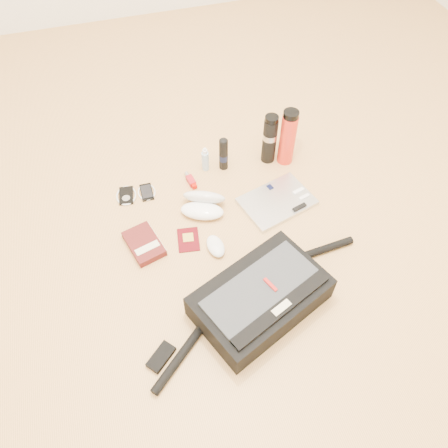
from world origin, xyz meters
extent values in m
plane|color=tan|center=(0.00, 0.00, 0.00)|extent=(4.00, 4.00, 0.00)
cube|color=black|center=(0.01, -0.28, 0.06)|extent=(0.54, 0.45, 0.11)
cube|color=#2D3034|center=(0.01, -0.29, 0.12)|extent=(0.46, 0.35, 0.01)
cube|color=black|center=(0.05, -0.37, 0.12)|extent=(0.40, 0.20, 0.01)
cube|color=beige|center=(0.05, -0.37, 0.12)|extent=(0.08, 0.05, 0.02)
cube|color=#A7120E|center=(0.04, -0.27, 0.12)|extent=(0.04, 0.06, 0.02)
cylinder|color=black|center=(-0.32, -0.39, 0.02)|extent=(0.24, 0.21, 0.03)
cylinder|color=black|center=(0.32, -0.13, 0.02)|extent=(0.29, 0.05, 0.03)
cube|color=black|center=(-0.38, -0.37, 0.01)|extent=(0.11, 0.11, 0.02)
cube|color=silver|center=(0.25, 0.17, 0.01)|extent=(0.35, 0.28, 0.02)
cube|color=black|center=(0.25, 0.25, 0.02)|extent=(0.03, 0.03, 0.00)
cube|color=white|center=(0.36, 0.19, 0.02)|extent=(0.06, 0.03, 0.01)
cube|color=silver|center=(0.37, 0.15, 0.02)|extent=(0.05, 0.03, 0.01)
cube|color=black|center=(0.33, 0.10, 0.02)|extent=(0.07, 0.03, 0.01)
cube|color=#481312|center=(-0.35, 0.11, 0.02)|extent=(0.16, 0.20, 0.03)
cube|color=#EEE7BF|center=(-0.29, 0.13, 0.02)|extent=(0.05, 0.17, 0.03)
cube|color=beige|center=(-0.34, 0.08, 0.03)|extent=(0.10, 0.06, 0.00)
cube|color=#470309|center=(-0.17, 0.09, 0.00)|extent=(0.10, 0.13, 0.00)
cube|color=#E0C14A|center=(-0.17, 0.10, 0.01)|extent=(0.05, 0.05, 0.00)
ellipsoid|color=silver|center=(-0.08, 0.01, 0.02)|extent=(0.08, 0.12, 0.04)
ellipsoid|color=white|center=(-0.08, 0.20, 0.03)|extent=(0.21, 0.16, 0.05)
ellipsoid|color=silver|center=(-0.06, 0.25, 0.05)|extent=(0.21, 0.16, 0.11)
ellipsoid|color=black|center=(-0.11, 0.22, 0.03)|extent=(0.06, 0.05, 0.02)
ellipsoid|color=black|center=(-0.05, 0.19, 0.03)|extent=(0.06, 0.05, 0.02)
cylinder|color=black|center=(-0.08, 0.20, 0.03)|extent=(0.03, 0.02, 0.01)
cube|color=black|center=(-0.38, 0.40, 0.01)|extent=(0.08, 0.11, 0.01)
cylinder|color=#9C9C9F|center=(-0.38, 0.38, 0.01)|extent=(0.04, 0.04, 0.00)
torus|color=silver|center=(-0.38, 0.40, 0.01)|extent=(0.10, 0.10, 0.01)
cube|color=black|center=(-0.29, 0.40, 0.00)|extent=(0.05, 0.10, 0.01)
cube|color=black|center=(-0.29, 0.40, 0.01)|extent=(0.05, 0.08, 0.00)
torus|color=silver|center=(-0.29, 0.40, 0.01)|extent=(0.08, 0.08, 0.01)
cube|color=maroon|center=(-0.08, 0.40, 0.01)|extent=(0.04, 0.06, 0.03)
cube|color=#B90B00|center=(-0.07, 0.36, 0.01)|extent=(0.02, 0.02, 0.02)
cylinder|color=#B5B5B7|center=(-0.09, 0.43, 0.01)|extent=(0.03, 0.04, 0.02)
cylinder|color=#99BBD4|center=(0.01, 0.47, 0.05)|extent=(0.04, 0.04, 0.10)
cylinder|color=white|center=(0.01, 0.47, 0.11)|extent=(0.02, 0.02, 0.02)
cylinder|color=silver|center=(0.01, 0.47, 0.12)|extent=(0.01, 0.01, 0.01)
cylinder|color=black|center=(0.09, 0.45, 0.08)|extent=(0.04, 0.04, 0.16)
cylinder|color=black|center=(0.09, 0.45, 0.06)|extent=(0.05, 0.05, 0.03)
ellipsoid|color=black|center=(0.09, 0.45, 0.16)|extent=(0.04, 0.04, 0.02)
cylinder|color=black|center=(0.31, 0.44, 0.11)|extent=(0.07, 0.07, 0.23)
cylinder|color=#B1B0B3|center=(0.31, 0.44, 0.14)|extent=(0.07, 0.07, 0.03)
cylinder|color=black|center=(0.31, 0.44, 0.24)|extent=(0.07, 0.07, 0.02)
cylinder|color=red|center=(0.38, 0.41, 0.13)|extent=(0.09, 0.09, 0.26)
cylinder|color=black|center=(0.38, 0.41, 0.27)|extent=(0.09, 0.09, 0.03)
camera|label=1|loc=(-0.34, -0.96, 1.46)|focal=35.00mm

